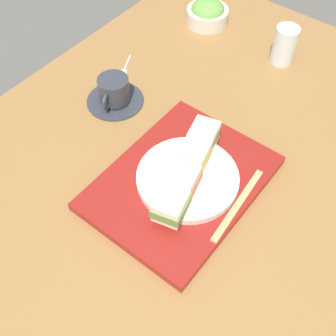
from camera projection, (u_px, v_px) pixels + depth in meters
ground_plane at (181, 167)px, 99.34cm from camera, size 140.00×100.00×3.00cm
serving_tray at (181, 183)px, 93.40cm from camera, size 38.75×29.39×2.19cm
sandwich_plate at (188, 178)px, 91.70cm from camera, size 21.90×21.90×1.73cm
sandwich_nearmost at (171, 206)px, 83.64cm from camera, size 8.18×7.59×4.76cm
sandwich_inner_near at (183, 181)px, 87.25cm from camera, size 7.88×7.53×4.87cm
sandwich_inner_far at (194, 157)px, 90.71cm from camera, size 8.10×7.21×5.38cm
sandwich_farmost at (204, 136)px, 94.48cm from camera, size 8.13×7.26×5.09cm
salad_bowl at (207, 13)px, 128.67cm from camera, size 12.49×12.49×7.13cm
chopsticks_pair at (238, 205)px, 88.24cm from camera, size 20.37×2.95×0.70cm
coffee_cup at (114, 93)px, 107.82cm from camera, size 14.52×14.52×7.19cm
drinking_glass at (283, 45)px, 116.07cm from camera, size 6.20×6.20×10.48cm
teaspoon at (124, 69)px, 117.51cm from camera, size 8.15×4.82×0.80cm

